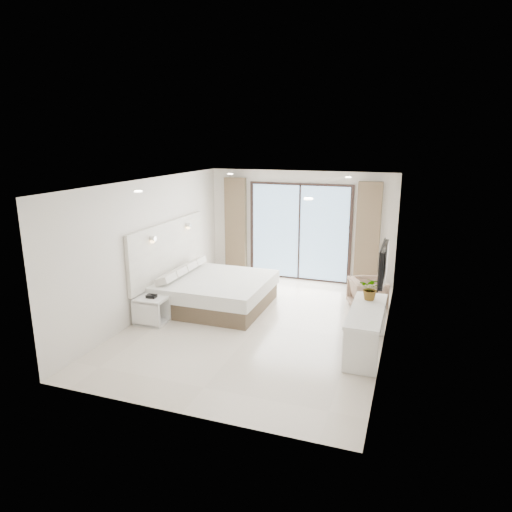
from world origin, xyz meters
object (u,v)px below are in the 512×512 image
object	(u,v)px
nightstand	(152,311)
console_desk	(367,321)
bed	(214,292)
armchair	(368,292)

from	to	relation	value
nightstand	console_desk	distance (m)	4.01
nightstand	console_desk	world-z (taller)	console_desk
bed	nightstand	world-z (taller)	bed
console_desk	armchair	size ratio (longest dim) A/B	2.45
bed	nightstand	size ratio (longest dim) A/B	3.82
bed	armchair	world-z (taller)	bed
bed	console_desk	xyz separation A→B (m)	(3.25, -1.17, 0.25)
bed	console_desk	size ratio (longest dim) A/B	1.28
nightstand	armchair	distance (m)	4.39
bed	armchair	size ratio (longest dim) A/B	3.14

